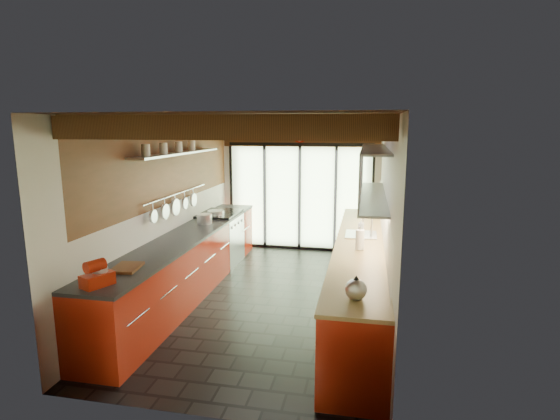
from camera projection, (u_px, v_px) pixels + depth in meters
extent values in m
plane|color=black|center=(271.00, 298.00, 6.45)|extent=(5.50, 5.50, 0.00)
plane|color=silver|center=(300.00, 186.00, 8.86)|extent=(3.20, 0.00, 3.20)
plane|color=silver|center=(197.00, 274.00, 3.56)|extent=(3.20, 0.00, 3.20)
plane|color=silver|center=(166.00, 208.00, 6.52)|extent=(0.00, 5.50, 5.50)
plane|color=silver|center=(386.00, 216.00, 5.90)|extent=(0.00, 5.50, 5.50)
plane|color=#472814|center=(270.00, 118.00, 5.97)|extent=(5.50, 5.50, 0.00)
cube|color=#593316|center=(214.00, 127.00, 3.82)|extent=(3.14, 0.14, 0.22)
cube|color=#593316|center=(243.00, 127.00, 4.69)|extent=(3.14, 0.14, 0.22)
cube|color=#593316|center=(262.00, 127.00, 5.56)|extent=(3.14, 0.14, 0.22)
cube|color=#593316|center=(277.00, 127.00, 6.42)|extent=(3.14, 0.14, 0.22)
cube|color=#593316|center=(288.00, 127.00, 7.29)|extent=(3.14, 0.14, 0.22)
cube|color=#593316|center=(296.00, 127.00, 8.16)|extent=(3.14, 0.14, 0.22)
cube|color=brown|center=(300.00, 134.00, 8.63)|extent=(3.14, 0.06, 0.50)
plane|color=brown|center=(172.00, 161.00, 6.58)|extent=(0.00, 4.90, 4.90)
plane|color=#C6EAAD|center=(300.00, 197.00, 8.89)|extent=(2.90, 0.00, 2.90)
cube|color=black|center=(231.00, 195.00, 9.15)|extent=(0.05, 0.04, 2.15)
cube|color=black|center=(372.00, 200.00, 8.59)|extent=(0.05, 0.04, 2.15)
cube|color=black|center=(299.00, 198.00, 8.84)|extent=(0.06, 0.05, 2.15)
cube|color=black|center=(300.00, 144.00, 8.64)|extent=(2.90, 0.05, 0.06)
cylinder|color=#B61D0E|center=(300.00, 134.00, 8.59)|extent=(0.34, 0.04, 0.34)
cylinder|color=beige|center=(300.00, 134.00, 8.57)|extent=(0.28, 0.02, 0.28)
cube|color=#AD2410|center=(189.00, 264.00, 6.62)|extent=(0.65, 5.00, 0.88)
cube|color=black|center=(188.00, 235.00, 6.53)|extent=(0.68, 5.00, 0.04)
cube|color=silver|center=(220.00, 240.00, 8.02)|extent=(0.66, 0.90, 0.90)
cube|color=black|center=(220.00, 214.00, 7.92)|extent=(0.65, 0.90, 0.06)
cube|color=#AD2410|center=(359.00, 275.00, 6.13)|extent=(0.65, 5.00, 0.88)
cube|color=#A88851|center=(360.00, 243.00, 6.04)|extent=(0.68, 5.00, 0.04)
cube|color=white|center=(338.00, 265.00, 6.57)|extent=(0.02, 0.60, 0.84)
cube|color=silver|center=(361.00, 235.00, 6.42)|extent=(0.45, 0.52, 0.02)
cylinder|color=silver|center=(372.00, 224.00, 6.36)|extent=(0.02, 0.02, 0.34)
torus|color=silver|center=(368.00, 212.00, 6.34)|extent=(0.14, 0.02, 0.14)
plane|color=silver|center=(362.00, 173.00, 6.15)|extent=(0.00, 3.00, 3.00)
cube|color=#9EA0A5|center=(373.00, 197.00, 6.18)|extent=(0.34, 3.00, 0.03)
cube|color=#9EA0A5|center=(375.00, 149.00, 6.06)|extent=(0.34, 3.00, 0.03)
cylinder|color=silver|center=(178.00, 193.00, 6.77)|extent=(0.02, 2.20, 0.02)
cube|color=silver|center=(179.00, 153.00, 6.54)|extent=(0.28, 2.60, 0.03)
cylinder|color=silver|center=(153.00, 216.00, 5.93)|extent=(0.04, 0.18, 0.18)
cylinder|color=silver|center=(165.00, 212.00, 6.26)|extent=(0.04, 0.22, 0.22)
cylinder|color=silver|center=(175.00, 207.00, 6.60)|extent=(0.04, 0.26, 0.26)
cylinder|color=silver|center=(185.00, 203.00, 6.94)|extent=(0.04, 0.18, 0.18)
cylinder|color=silver|center=(193.00, 200.00, 7.27)|extent=(0.04, 0.22, 0.22)
cube|color=#AC230D|center=(97.00, 280.00, 4.35)|extent=(0.28, 0.35, 0.13)
cylinder|color=#AC230D|center=(95.00, 266.00, 4.30)|extent=(0.19, 0.23, 0.12)
cylinder|color=silver|center=(100.00, 274.00, 4.39)|extent=(0.20, 0.20, 0.13)
cylinder|color=silver|center=(204.00, 219.00, 7.17)|extent=(0.32, 0.32, 0.16)
cylinder|color=silver|center=(216.00, 214.00, 7.71)|extent=(0.34, 0.34, 0.11)
cube|color=brown|center=(127.00, 268.00, 4.88)|extent=(0.32, 0.42, 0.03)
sphere|color=silver|center=(356.00, 289.00, 4.01)|extent=(0.22, 0.22, 0.20)
cone|color=black|center=(356.00, 277.00, 3.99)|extent=(0.08, 0.08, 0.06)
cylinder|color=silver|center=(356.00, 284.00, 4.12)|extent=(0.03, 0.08, 0.04)
cylinder|color=white|center=(360.00, 240.00, 5.63)|extent=(0.15, 0.15, 0.26)
cylinder|color=silver|center=(360.00, 228.00, 5.60)|extent=(0.03, 0.03, 0.05)
imported|color=silver|center=(361.00, 225.00, 6.71)|extent=(0.09, 0.09, 0.16)
imported|color=silver|center=(363.00, 210.00, 8.20)|extent=(0.23, 0.23, 0.05)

